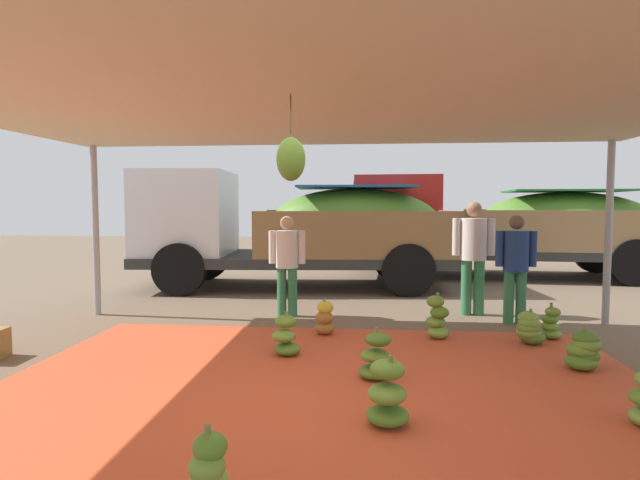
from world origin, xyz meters
name	(u,v)px	position (x,y,z in m)	size (l,w,h in m)	color
ground_plane	(339,324)	(0.00, 3.00, 0.00)	(40.00, 40.00, 0.00)	brown
tarp_orange	(320,402)	(0.00, 0.00, 0.01)	(6.30, 5.38, 0.01)	#D1512D
tent_canopy	(319,96)	(0.00, -0.09, 2.61)	(8.00, 7.00, 2.69)	#9EA0A5
banana_bunch_1	(286,337)	(-0.52, 1.37, 0.22)	(0.40, 0.39, 0.50)	#518428
banana_bunch_2	(551,324)	(2.75, 2.41, 0.20)	(0.31, 0.34, 0.46)	#6B9E38
banana_bunch_3	(325,319)	(-0.16, 2.36, 0.21)	(0.31, 0.32, 0.47)	#996628
banana_bunch_4	(529,329)	(2.38, 2.10, 0.20)	(0.39, 0.36, 0.44)	#477523
banana_bunch_5	(376,358)	(0.49, 0.65, 0.22)	(0.39, 0.39, 0.52)	#518428
banana_bunch_7	(387,396)	(0.56, -0.41, 0.24)	(0.46, 0.46, 0.55)	#518428
banana_bunch_9	(437,319)	(1.29, 2.29, 0.26)	(0.40, 0.39, 0.59)	#75A83D
banana_bunch_10	(584,351)	(2.65, 1.15, 0.20)	(0.47, 0.45, 0.44)	#518428
cargo_truck_main	(291,226)	(-1.18, 6.30, 1.27)	(6.51, 2.78, 2.40)	#2D2D2D
cargo_truck_far	(499,224)	(3.53, 8.35, 1.27)	(7.21, 2.85, 2.40)	#2D2D2D
worker_0	(473,249)	(2.04, 3.83, 1.03)	(0.65, 0.40, 1.77)	#337A4C
worker_1	(516,261)	(2.53, 3.27, 0.92)	(0.58, 0.35, 1.57)	#337A4C
worker_2	(287,258)	(-0.83, 3.47, 0.90)	(0.57, 0.35, 1.55)	#337A4C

